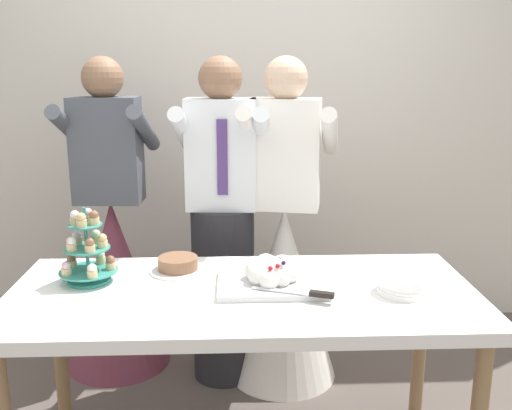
% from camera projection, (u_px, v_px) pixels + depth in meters
% --- Properties ---
extents(rear_wall, '(5.20, 0.10, 2.90)m').
position_uv_depth(rear_wall, '(238.00, 93.00, 3.48)').
color(rear_wall, beige).
rests_on(rear_wall, ground_plane).
extents(dessert_table, '(1.80, 0.80, 0.78)m').
position_uv_depth(dessert_table, '(243.00, 308.00, 2.22)').
color(dessert_table, white).
rests_on(dessert_table, ground_plane).
extents(cupcake_stand, '(0.23, 0.23, 0.31)m').
position_uv_depth(cupcake_stand, '(87.00, 252.00, 2.26)').
color(cupcake_stand, teal).
rests_on(cupcake_stand, dessert_table).
extents(main_cake_tray, '(0.43, 0.35, 0.12)m').
position_uv_depth(main_cake_tray, '(272.00, 275.00, 2.24)').
color(main_cake_tray, silver).
rests_on(main_cake_tray, dessert_table).
extents(plate_stack, '(0.20, 0.20, 0.07)m').
position_uv_depth(plate_stack, '(403.00, 285.00, 2.17)').
color(plate_stack, white).
rests_on(plate_stack, dessert_table).
extents(round_cake, '(0.24, 0.24, 0.06)m').
position_uv_depth(round_cake, '(178.00, 265.00, 2.40)').
color(round_cake, white).
rests_on(round_cake, dessert_table).
extents(person_groom, '(0.49, 0.51, 1.66)m').
position_uv_depth(person_groom, '(223.00, 241.00, 2.92)').
color(person_groom, '#232328').
rests_on(person_groom, ground_plane).
extents(person_bride, '(0.57, 0.57, 1.66)m').
position_uv_depth(person_bride, '(284.00, 271.00, 2.96)').
color(person_bride, white).
rests_on(person_bride, ground_plane).
extents(person_guest, '(0.56, 0.56, 1.66)m').
position_uv_depth(person_guest, '(114.00, 262.00, 3.08)').
color(person_guest, brown).
rests_on(person_guest, ground_plane).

